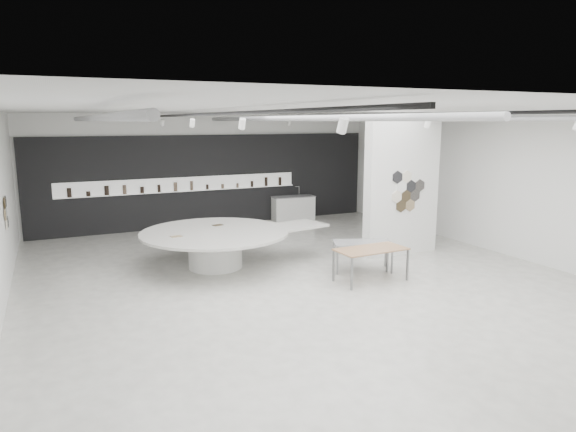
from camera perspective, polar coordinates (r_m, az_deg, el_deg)
name	(u,v)px	position (r m, az deg, el deg)	size (l,w,h in m)	color
room	(298,190)	(11.32, 1.13, 2.94)	(12.02, 14.02, 3.82)	silver
back_wall_display	(209,181)	(17.83, -8.76, 3.89)	(11.80, 0.27, 3.10)	black
partition_column	(402,188)	(14.10, 12.53, 3.08)	(2.20, 0.38, 3.60)	white
display_island	(218,243)	(12.74, -7.76, -3.04)	(5.07, 4.23, 0.93)	white
sample_table_wood	(371,251)	(11.68, 9.21, -3.85)	(1.63, 0.87, 0.75)	#9E7451
sample_table_stone	(362,244)	(12.46, 8.28, -3.14)	(1.54, 1.15, 0.71)	gray
kitchen_counter	(293,208)	(18.68, 0.59, 0.89)	(1.58, 0.70, 1.22)	white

